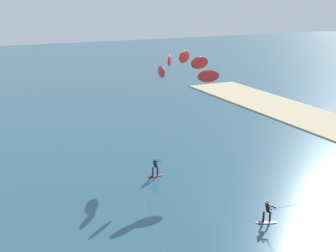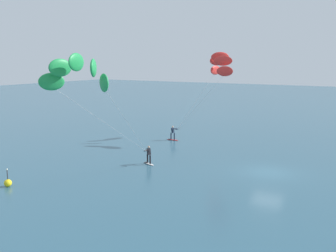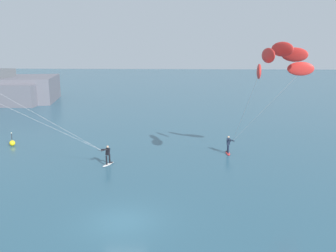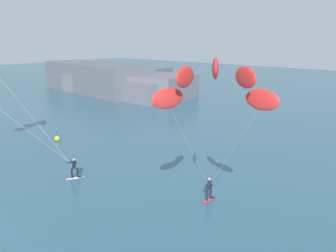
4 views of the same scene
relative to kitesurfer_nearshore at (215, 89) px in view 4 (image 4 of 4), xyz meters
The scene contains 3 objects.
kitesurfer_nearshore is the anchor object (origin of this frame).
marker_buoy 26.36m from the kitesurfer_nearshore, 166.09° to the left, with size 0.56×0.56×1.38m.
distant_headland 58.53m from the kitesurfer_nearshore, 143.97° to the left, with size 35.02×20.76×5.62m.
Camera 4 is at (21.81, -6.90, 11.29)m, focal length 41.10 mm.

